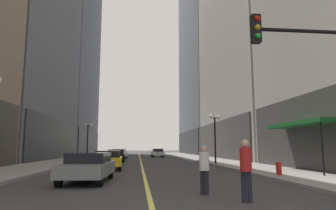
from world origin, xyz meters
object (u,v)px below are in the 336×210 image
at_px(car_grey, 88,166).
at_px(car_yellow, 108,159).
at_px(car_silver, 119,153).
at_px(street_lamp_left_far, 88,133).
at_px(street_lamp_right_mid, 215,128).
at_px(car_white, 157,153).
at_px(pedestrian_in_white_shirt, 204,166).
at_px(fire_hydrant_right, 279,170).
at_px(pedestrian_in_red_jacket, 246,165).
at_px(car_black, 116,155).
at_px(traffic_light_near_right, 325,77).

distance_m(car_grey, car_yellow, 7.60).
bearing_deg(car_silver, street_lamp_left_far, -131.05).
relative_size(car_yellow, street_lamp_left_far, 0.94).
bearing_deg(street_lamp_right_mid, car_white, 99.37).
bearing_deg(pedestrian_in_white_shirt, car_silver, 98.54).
xyz_separation_m(car_grey, fire_hydrant_right, (9.51, 0.91, -0.32)).
distance_m(pedestrian_in_red_jacket, street_lamp_right_mid, 17.71).
xyz_separation_m(car_grey, car_black, (-0.03, 18.59, 0.00)).
xyz_separation_m(street_lamp_left_far, fire_hydrant_right, (13.30, -21.92, -2.86)).
xyz_separation_m(pedestrian_in_white_shirt, fire_hydrant_right, (5.03, 4.93, -0.54)).
xyz_separation_m(car_white, fire_hydrant_right, (4.12, -32.67, -0.32)).
relative_size(car_silver, pedestrian_in_red_jacket, 2.46).
bearing_deg(car_silver, car_black, -88.98).
height_order(car_black, traffic_light_near_right, traffic_light_near_right).
distance_m(car_black, pedestrian_in_red_jacket, 24.73).
height_order(car_yellow, pedestrian_in_white_shirt, pedestrian_in_white_shirt).
bearing_deg(car_grey, pedestrian_in_red_jacket, -45.91).
relative_size(pedestrian_in_red_jacket, pedestrian_in_white_shirt, 1.11).
bearing_deg(pedestrian_in_white_shirt, street_lamp_right_mid, 73.86).
bearing_deg(street_lamp_right_mid, pedestrian_in_white_shirt, -106.14).
bearing_deg(car_grey, street_lamp_right_mid, 52.29).
distance_m(car_yellow, pedestrian_in_red_jacket, 14.13).
height_order(car_grey, pedestrian_in_red_jacket, pedestrian_in_red_jacket).
distance_m(car_white, street_lamp_right_mid, 22.37).
relative_size(car_black, pedestrian_in_white_shirt, 2.92).
height_order(car_black, car_silver, same).
height_order(car_black, pedestrian_in_red_jacket, pedestrian_in_red_jacket).
distance_m(car_yellow, pedestrian_in_white_shirt, 12.38).
distance_m(street_lamp_left_far, street_lamp_right_mid, 17.00).
height_order(pedestrian_in_red_jacket, pedestrian_in_white_shirt, pedestrian_in_red_jacket).
bearing_deg(car_silver, car_white, 49.82).
bearing_deg(street_lamp_right_mid, fire_hydrant_right, -87.33).
bearing_deg(street_lamp_left_far, fire_hydrant_right, -58.76).
bearing_deg(car_grey, car_silver, 90.39).
relative_size(car_silver, street_lamp_left_far, 1.00).
relative_size(pedestrian_in_white_shirt, street_lamp_right_mid, 0.37).
height_order(car_yellow, street_lamp_left_far, street_lamp_left_far).
bearing_deg(traffic_light_near_right, car_black, 108.25).
bearing_deg(car_white, pedestrian_in_red_jacket, -90.03).
xyz_separation_m(car_black, street_lamp_left_far, (-3.76, 4.25, 2.54)).
bearing_deg(pedestrian_in_red_jacket, fire_hydrant_right, 57.34).
bearing_deg(street_lamp_right_mid, car_grey, -127.71).
relative_size(car_white, street_lamp_right_mid, 0.93).
height_order(car_grey, street_lamp_left_far, street_lamp_left_far).
xyz_separation_m(car_yellow, traffic_light_near_right, (7.79, -13.24, 3.02)).
bearing_deg(car_grey, car_black, 90.10).
bearing_deg(pedestrian_in_red_jacket, pedestrian_in_white_shirt, 120.36).
bearing_deg(street_lamp_right_mid, street_lamp_left_far, 138.85).
bearing_deg(street_lamp_left_far, street_lamp_right_mid, -41.15).
bearing_deg(car_black, car_white, 70.11).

